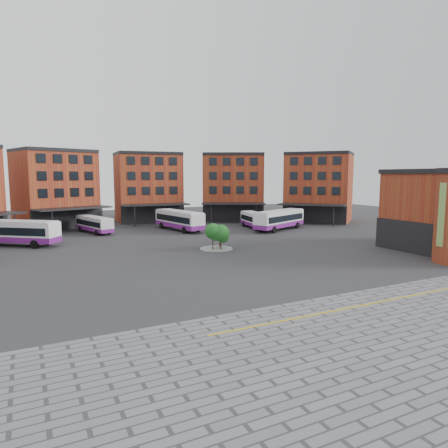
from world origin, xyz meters
name	(u,v)px	position (x,y,z in m)	size (l,w,h in m)	color
ground	(248,269)	(0.00, 0.00, 0.00)	(160.00, 160.00, 0.00)	#28282B
yellow_line	(364,305)	(2.00, -14.00, 0.03)	(26.00, 0.15, 0.02)	gold
main_building	(121,189)	(-4.77, 38.25, 7.23)	(94.14, 42.48, 14.60)	brown
tree_island	(218,235)	(2.07, 11.52, 2.01)	(4.40, 4.40, 3.60)	gray
bus_b	(15,232)	(-22.06, 26.82, 1.92)	(11.72, 10.00, 3.55)	silver
bus_c	(94,224)	(-10.20, 34.93, 1.52)	(5.02, 10.23, 2.81)	silver
bus_d	(179,220)	(3.93, 31.53, 1.90)	(5.16, 12.76, 3.51)	silver
bus_e	(256,220)	(17.34, 27.31, 1.59)	(4.20, 10.70, 2.94)	white
bus_f	(280,219)	(20.26, 23.86, 1.93)	(12.70, 7.78, 3.55)	silver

